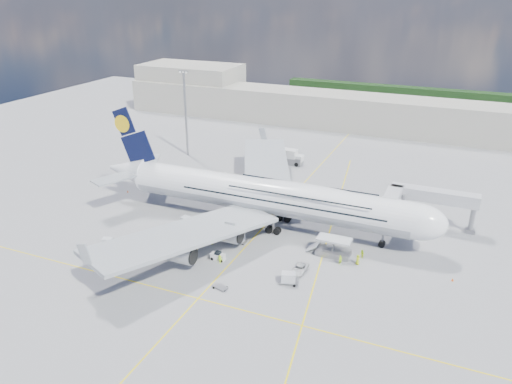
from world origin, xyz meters
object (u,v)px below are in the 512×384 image
at_px(jet_bridge, 417,199).
at_px(cone_tail, 128,191).
at_px(catering_truck_outer, 290,157).
at_px(dolly_nose_near, 288,278).
at_px(dolly_row_b, 153,248).
at_px(cone_wing_left_outer, 235,182).
at_px(crew_nose, 340,260).
at_px(crew_wing, 212,240).
at_px(airliner, 267,196).
at_px(baggage_tug, 218,256).
at_px(dolly_row_a, 108,242).
at_px(crew_tug, 220,259).
at_px(cone_nose, 453,279).
at_px(cargo_loader, 333,249).
at_px(crew_van, 358,260).
at_px(dolly_nose_far, 220,287).
at_px(crew_loader, 362,254).
at_px(light_mast, 186,113).
at_px(dolly_row_c, 238,237).
at_px(service_van, 300,269).
at_px(dolly_back, 187,221).
at_px(cone_wing_right_inner, 213,236).
at_px(cone_wing_right_outer, 185,255).
at_px(cone_wing_left_inner, 259,200).

bearing_deg(jet_bridge, cone_tail, -173.61).
bearing_deg(catering_truck_outer, dolly_nose_near, -67.33).
xyz_separation_m(dolly_row_b, cone_wing_left_outer, (-1.20, 39.57, -0.78)).
xyz_separation_m(crew_nose, crew_wing, (-25.75, -2.54, 0.05)).
distance_m(airliner, cone_tail, 39.79).
distance_m(airliner, baggage_tug, 18.74).
distance_m(dolly_row_a, crew_tug, 23.90).
relative_size(crew_nose, cone_nose, 3.10).
height_order(cargo_loader, crew_van, cargo_loader).
xyz_separation_m(airliner, cone_wing_left_outer, (-16.94, 19.52, -6.61)).
height_order(dolly_nose_far, crew_loader, crew_loader).
distance_m(light_mast, crew_van, 76.85).
bearing_deg(dolly_row_c, cone_nose, 9.21).
bearing_deg(dolly_row_b, airliner, 75.29).
height_order(dolly_row_c, cone_nose, dolly_row_c).
bearing_deg(crew_loader, dolly_nose_near, -72.83).
height_order(light_mast, crew_nose, light_mast).
bearing_deg(dolly_nose_near, crew_loader, 37.55).
xyz_separation_m(crew_tug, cone_tail, (-37.06, 21.70, -0.57)).
bearing_deg(service_van, dolly_back, 166.47).
xyz_separation_m(dolly_row_c, cone_wing_right_inner, (-5.74, -0.11, -0.82)).
bearing_deg(dolly_row_b, service_van, 32.71).
height_order(dolly_row_a, service_van, dolly_row_a).
bearing_deg(cone_wing_left_outer, service_van, -49.71).
height_order(dolly_row_c, crew_loader, dolly_row_c).
bearing_deg(dolly_row_a, catering_truck_outer, 57.41).
distance_m(jet_bridge, cone_wing_right_inner, 43.45).
bearing_deg(jet_bridge, crew_tug, -137.07).
distance_m(airliner, dolly_row_b, 26.14).
bearing_deg(dolly_nose_near, dolly_row_a, 166.04).
relative_size(airliner, dolly_nose_far, 27.47).
relative_size(dolly_row_b, dolly_nose_far, 1.20).
relative_size(light_mast, catering_truck_outer, 3.40).
bearing_deg(dolly_back, crew_nose, 8.10).
bearing_deg(cone_wing_right_inner, dolly_row_b, -126.58).
relative_size(dolly_row_b, cone_tail, 6.17).
distance_m(cone_nose, cone_wing_right_outer, 49.40).
height_order(dolly_row_c, dolly_back, dolly_row_c).
bearing_deg(crew_wing, cone_nose, -75.29).
bearing_deg(catering_truck_outer, crew_tug, -80.11).
height_order(cargo_loader, cone_tail, cargo_loader).
height_order(catering_truck_outer, crew_tug, catering_truck_outer).
bearing_deg(cone_wing_right_inner, cone_wing_left_inner, 85.82).
height_order(jet_bridge, cone_nose, jet_bridge).
xyz_separation_m(jet_bridge, light_mast, (-69.81, 24.06, 6.35)).
bearing_deg(dolly_row_b, crew_tug, 30.05).
distance_m(dolly_row_a, crew_nose, 46.01).
distance_m(crew_loader, cone_wing_left_outer, 46.75).
relative_size(cone_wing_right_inner, cone_wing_right_outer, 1.30).
bearing_deg(jet_bridge, dolly_back, -158.32).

